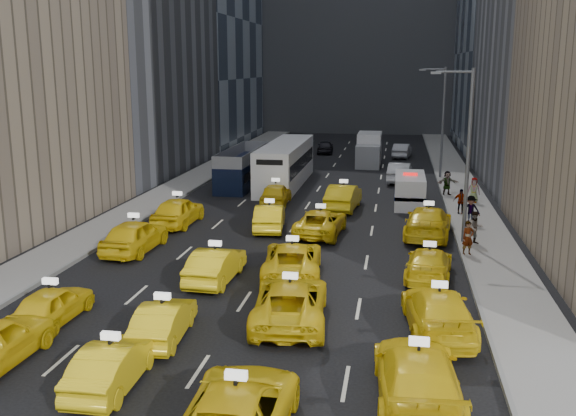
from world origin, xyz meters
The scene contains 39 objects.
ground centered at (0.00, 0.00, 0.00)m, with size 160.00×160.00×0.00m, color black.
sidewalk_west centered at (-10.50, 25.00, 0.07)m, with size 3.00×90.00×0.15m, color gray.
sidewalk_east centered at (10.50, 25.00, 0.07)m, with size 3.00×90.00×0.15m, color gray.
curb_west centered at (-9.05, 25.00, 0.09)m, with size 0.15×90.00×0.18m, color slate.
curb_east centered at (9.05, 25.00, 0.09)m, with size 0.15×90.00×0.18m, color slate.
streetlight_near centered at (9.18, 12.00, 4.92)m, with size 2.15×0.22×9.00m.
streetlight_far centered at (9.18, 32.00, 4.92)m, with size 2.15×0.22×9.00m.
taxi_1 centered at (-2.14, -5.30, 0.67)m, with size 1.42×4.08×1.35m, color yellow.
taxi_2 centered at (2.08, -7.38, 0.77)m, with size 2.56×5.56×1.55m, color yellow.
taxi_3 centered at (6.52, -4.80, 0.81)m, with size 2.26×5.57×1.62m, color yellow.
taxi_4 centered at (-6.35, -1.20, 0.67)m, with size 1.59×3.96×1.35m, color yellow.
taxi_5 centered at (-1.86, -1.92, 0.66)m, with size 1.40×4.02×1.32m, color yellow.
taxi_6 centered at (2.13, 0.28, 0.77)m, with size 2.56×5.56×1.54m, color yellow.
taxi_7 centered at (7.36, 0.23, 0.77)m, with size 2.16×5.31×1.54m, color yellow.
taxi_8 centered at (-6.99, 7.81, 0.83)m, with size 1.96×4.87×1.66m, color yellow.
taxi_9 centered at (-1.78, 4.18, 0.74)m, with size 1.56×4.48×1.48m, color yellow.
taxi_10 centered at (1.36, 5.48, 0.74)m, with size 2.47×5.35×1.49m, color yellow.
taxi_11 centered at (7.29, 6.09, 0.67)m, with size 1.89×4.65×1.35m, color yellow.
taxi_12 centered at (-6.70, 13.40, 0.83)m, with size 1.97×4.89×1.67m, color yellow.
taxi_13 centered at (-1.23, 13.26, 0.73)m, with size 1.55×4.45×1.47m, color yellow.
taxi_14 centered at (1.74, 12.64, 0.70)m, with size 2.33×5.05×1.40m, color yellow.
taxi_15 centered at (7.53, 13.16, 0.83)m, with size 2.33×5.72×1.66m, color yellow.
taxi_16 centered at (-2.14, 19.88, 0.73)m, with size 1.73×4.31×1.47m, color yellow.
taxi_17 centered at (2.43, 19.27, 0.81)m, with size 1.72×4.94×1.63m, color yellow.
nypd_van centered at (6.66, 21.25, 0.98)m, with size 2.21×5.15×2.17m.
double_decker centered at (-6.00, 26.65, 1.39)m, with size 2.97×9.84×2.82m.
city_bus centered at (-2.76, 27.22, 1.62)m, with size 2.91×12.70×3.27m.
box_truck centered at (3.15, 38.67, 1.42)m, with size 2.72×6.49×2.89m.
misc_car_0 centered at (6.00, 29.93, 0.79)m, with size 1.67×4.78×1.57m, color #B9BAC1.
misc_car_1 centered at (-5.81, 41.13, 0.71)m, with size 2.35×5.09×1.42m, color black.
misc_car_2 centered at (2.87, 46.00, 0.79)m, with size 2.21×5.44×1.58m, color slate.
misc_car_3 centered at (-1.77, 45.92, 0.68)m, with size 1.60×3.97×1.35m, color black.
misc_car_4 centered at (6.21, 43.94, 0.72)m, with size 1.52×4.36×1.44m, color #9E9FA5.
pedestrian_0 centered at (9.27, 9.63, 0.98)m, with size 0.60×0.40×1.66m, color gray.
pedestrian_1 centered at (9.82, 11.64, 1.00)m, with size 0.82×0.45×1.70m, color gray.
pedestrian_2 centered at (10.05, 15.97, 0.98)m, with size 1.07×0.44×1.66m, color gray.
pedestrian_3 centered at (9.72, 18.64, 0.92)m, with size 0.90×0.41×1.54m, color gray.
pedestrian_4 centered at (10.88, 22.16, 0.99)m, with size 0.82×0.45×1.67m, color gray.
pedestrian_5 centered at (9.30, 24.44, 1.01)m, with size 1.59×0.46×1.71m, color gray.
Camera 1 is at (5.74, -21.28, 9.13)m, focal length 40.00 mm.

